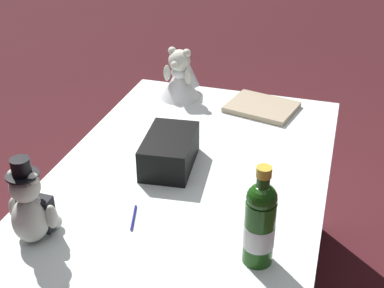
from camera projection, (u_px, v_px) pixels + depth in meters
reception_table at (192, 244)px, 2.05m from camera, size 1.43×0.96×0.71m
teddy_bear_groom at (31, 208)px, 1.49m from camera, size 0.14×0.16×0.28m
teddy_bear_bride at (181, 76)px, 2.37m from camera, size 0.23×0.19×0.24m
champagne_bottle at (260, 223)px, 1.39m from camera, size 0.09×0.09×0.31m
signing_pen at (133, 218)px, 1.61m from camera, size 0.12×0.04×0.01m
gift_case_black at (170, 151)px, 1.86m from camera, size 0.29×0.20×0.12m
guestbook at (262, 107)px, 2.29m from camera, size 0.29×0.33×0.02m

